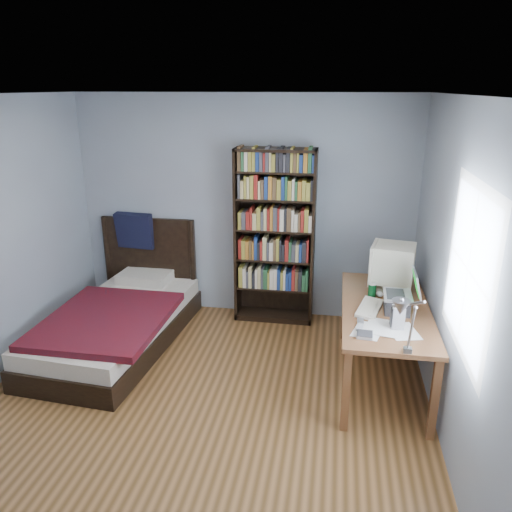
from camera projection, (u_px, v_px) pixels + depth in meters
name	position (u px, v px, depth m)	size (l,w,h in m)	color
room	(194.00, 274.00, 3.65)	(4.20, 4.24, 2.50)	brown
desk	(379.00, 317.00, 4.88)	(0.75, 1.63, 0.73)	brown
crt_monitor	(391.00, 264.00, 4.66)	(0.45, 0.42, 0.45)	beige
laptop	(399.00, 300.00, 4.23)	(0.31, 0.31, 0.38)	#2D2D30
desk_lamp	(403.00, 312.00, 3.14)	(0.23, 0.50, 0.59)	#99999E
keyboard	(369.00, 308.00, 4.30)	(0.17, 0.42, 0.03)	beige
speaker	(398.00, 318.00, 3.94)	(0.09, 0.09, 0.19)	#99999C
soda_can	(372.00, 291.00, 4.52)	(0.07, 0.07, 0.13)	#083C1B
mouse	(380.00, 294.00, 4.58)	(0.06, 0.11, 0.04)	silver
phone_silver	(360.00, 321.00, 4.07)	(0.05, 0.10, 0.02)	silver
phone_grey	(360.00, 328.00, 3.95)	(0.05, 0.10, 0.02)	#99999C
external_drive	(365.00, 335.00, 3.84)	(0.12, 0.12, 0.02)	#99999C
bookshelf	(275.00, 237.00, 5.50)	(0.88, 0.30, 1.95)	black
bed	(120.00, 319.00, 5.21)	(1.23, 2.21, 1.16)	black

